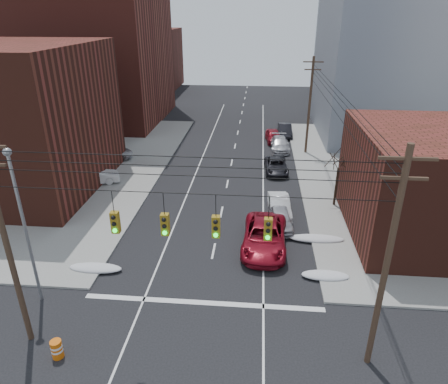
% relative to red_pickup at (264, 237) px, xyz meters
% --- Properties ---
extents(building_brick_tall, '(24.00, 20.00, 30.00)m').
position_rel_red_pickup_xyz_m(building_brick_tall, '(-27.55, 35.24, 14.09)').
color(building_brick_tall, maroon).
rests_on(building_brick_tall, ground).
extents(building_brick_far, '(22.00, 18.00, 12.00)m').
position_rel_red_pickup_xyz_m(building_brick_far, '(-29.55, 61.24, 5.09)').
color(building_brick_far, '#4E2117').
rests_on(building_brick_far, ground).
extents(building_office, '(22.00, 20.00, 25.00)m').
position_rel_red_pickup_xyz_m(building_office, '(18.45, 31.24, 11.59)').
color(building_office, gray).
rests_on(building_office, ground).
extents(building_glass, '(20.00, 18.00, 22.00)m').
position_rel_red_pickup_xyz_m(building_glass, '(20.45, 57.24, 10.09)').
color(building_glass, gray).
rests_on(building_glass, ground).
extents(utility_pole_left, '(2.20, 0.28, 11.00)m').
position_rel_red_pickup_xyz_m(utility_pole_left, '(-12.05, -9.76, 4.88)').
color(utility_pole_left, '#473323').
rests_on(utility_pole_left, ground).
extents(utility_pole_right, '(2.20, 0.28, 11.00)m').
position_rel_red_pickup_xyz_m(utility_pole_right, '(4.95, -9.76, 4.88)').
color(utility_pole_right, '#473323').
rests_on(utility_pole_right, ground).
extents(utility_pole_far, '(2.20, 0.28, 11.00)m').
position_rel_red_pickup_xyz_m(utility_pole_far, '(4.95, 21.24, 4.88)').
color(utility_pole_far, '#473323').
rests_on(utility_pole_far, ground).
extents(traffic_signals, '(17.00, 0.42, 2.02)m').
position_rel_red_pickup_xyz_m(traffic_signals, '(-3.45, -9.79, 6.26)').
color(traffic_signals, black).
rests_on(traffic_signals, ground).
extents(street_light, '(0.44, 0.44, 9.32)m').
position_rel_red_pickup_xyz_m(street_light, '(-13.05, -6.76, 4.63)').
color(street_light, gray).
rests_on(street_light, ground).
extents(bare_tree, '(2.09, 2.20, 4.93)m').
position_rel_red_pickup_xyz_m(bare_tree, '(6.04, 7.24, 1.41)').
color(bare_tree, black).
rests_on(bare_tree, ground).
extents(snow_nw, '(3.50, 1.08, 0.42)m').
position_rel_red_pickup_xyz_m(snow_nw, '(-10.95, -3.76, -0.70)').
color(snow_nw, silver).
rests_on(snow_nw, ground).
extents(snow_ne, '(3.00, 1.08, 0.42)m').
position_rel_red_pickup_xyz_m(snow_ne, '(3.85, -3.26, -0.70)').
color(snow_ne, silver).
rests_on(snow_ne, ground).
extents(snow_east_far, '(4.00, 1.08, 0.42)m').
position_rel_red_pickup_xyz_m(snow_east_far, '(3.85, 1.24, -0.70)').
color(snow_east_far, silver).
rests_on(snow_east_far, ground).
extents(red_pickup, '(3.30, 6.66, 1.82)m').
position_rel_red_pickup_xyz_m(red_pickup, '(0.00, 0.00, 0.00)').
color(red_pickup, maroon).
rests_on(red_pickup, ground).
extents(parked_car_a, '(2.07, 4.42, 1.46)m').
position_rel_red_pickup_xyz_m(parked_car_a, '(1.25, 3.17, -0.18)').
color(parked_car_a, '#B6B6BB').
rests_on(parked_car_a, ground).
extents(parked_car_b, '(1.94, 4.70, 1.51)m').
position_rel_red_pickup_xyz_m(parked_car_b, '(1.25, 5.25, -0.15)').
color(parked_car_b, white).
rests_on(parked_car_b, ground).
extents(parked_car_c, '(2.54, 5.09, 1.38)m').
position_rel_red_pickup_xyz_m(parked_car_c, '(1.28, 14.86, -0.22)').
color(parked_car_c, black).
rests_on(parked_car_c, ground).
extents(parked_car_d, '(2.24, 5.24, 1.51)m').
position_rel_red_pickup_xyz_m(parked_car_d, '(1.94, 22.22, -0.15)').
color(parked_car_d, '#B3B2B7').
rests_on(parked_car_d, ground).
extents(parked_car_e, '(2.28, 4.73, 1.56)m').
position_rel_red_pickup_xyz_m(parked_car_e, '(1.25, 25.45, -0.13)').
color(parked_car_e, maroon).
rests_on(parked_car_e, ground).
extents(parked_car_f, '(1.81, 4.86, 1.59)m').
position_rel_red_pickup_xyz_m(parked_car_f, '(2.85, 28.25, -0.11)').
color(parked_car_f, black).
rests_on(parked_car_f, ground).
extents(lot_car_a, '(4.92, 3.24, 1.53)m').
position_rel_red_pickup_xyz_m(lot_car_a, '(-16.30, 9.85, 0.01)').
color(lot_car_a, silver).
rests_on(lot_car_a, sidewalk_nw).
extents(lot_car_b, '(5.78, 3.75, 1.48)m').
position_rel_red_pickup_xyz_m(lot_car_b, '(-17.40, 16.76, -0.02)').
color(lot_car_b, '#B2B2B7').
rests_on(lot_car_b, sidewalk_nw).
extents(lot_car_c, '(4.41, 1.98, 1.26)m').
position_rel_red_pickup_xyz_m(lot_car_c, '(-22.54, 5.56, -0.13)').
color(lot_car_c, black).
rests_on(lot_car_c, sidewalk_nw).
extents(lot_car_d, '(4.64, 2.23, 1.53)m').
position_rel_red_pickup_xyz_m(lot_car_d, '(-22.59, 14.17, 0.01)').
color(lot_car_d, silver).
rests_on(lot_car_d, sidewalk_nw).
extents(construction_barrel, '(0.66, 0.66, 0.99)m').
position_rel_red_pickup_xyz_m(construction_barrel, '(-10.07, -10.82, -0.40)').
color(construction_barrel, '#DC5E0B').
rests_on(construction_barrel, ground).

